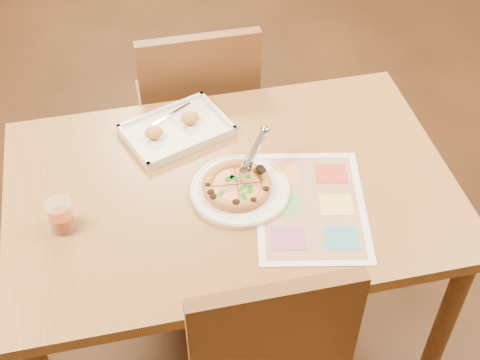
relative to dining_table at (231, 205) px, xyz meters
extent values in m
plane|color=#371E0F|center=(0.00, 0.00, -0.63)|extent=(7.00, 7.00, 0.00)
cube|color=olive|center=(0.00, 0.00, 0.07)|extent=(1.30, 0.85, 0.04)
cylinder|color=brown|center=(-0.59, 0.36, -0.29)|extent=(0.06, 0.06, 0.68)
cylinder|color=brown|center=(0.59, -0.36, -0.29)|extent=(0.06, 0.06, 0.68)
cylinder|color=brown|center=(0.59, 0.36, -0.29)|extent=(0.06, 0.06, 0.68)
cube|color=brown|center=(0.00, -0.51, 0.04)|extent=(0.42, 0.04, 0.45)
cube|color=brown|center=(0.00, 0.70, -0.18)|extent=(0.42, 0.42, 0.04)
cube|color=brown|center=(0.00, 0.51, 0.04)|extent=(0.42, 0.04, 0.45)
cylinder|color=white|center=(0.02, -0.04, 0.09)|extent=(0.37, 0.37, 0.02)
cylinder|color=#C57B43|center=(0.01, -0.03, 0.10)|extent=(0.20, 0.20, 0.01)
cylinder|color=#F3D184|center=(0.01, -0.03, 0.11)|extent=(0.16, 0.16, 0.01)
torus|color=#C57B43|center=(0.01, -0.03, 0.11)|extent=(0.20, 0.20, 0.03)
cylinder|color=silver|center=(0.04, -0.02, 0.16)|extent=(0.06, 0.07, 0.09)
cube|color=silver|center=(0.08, 0.03, 0.18)|extent=(0.09, 0.11, 0.06)
cube|color=silver|center=(-0.12, 0.26, 0.09)|extent=(0.37, 0.31, 0.02)
cube|color=silver|center=(-0.12, 0.26, 0.11)|extent=(0.14, 0.09, 0.00)
ellipsoid|color=#B97C42|center=(-0.19, 0.23, 0.12)|extent=(0.06, 0.05, 0.04)
ellipsoid|color=#B97C42|center=(-0.07, 0.28, 0.12)|extent=(0.06, 0.05, 0.04)
cylinder|color=maroon|center=(-0.48, -0.06, 0.11)|extent=(0.06, 0.06, 0.05)
cylinder|color=white|center=(-0.48, -0.06, 0.13)|extent=(0.07, 0.07, 0.09)
cube|color=white|center=(0.20, -0.13, 0.09)|extent=(0.39, 0.48, 0.00)
camera|label=1|loc=(-0.27, -1.34, 1.47)|focal=50.00mm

